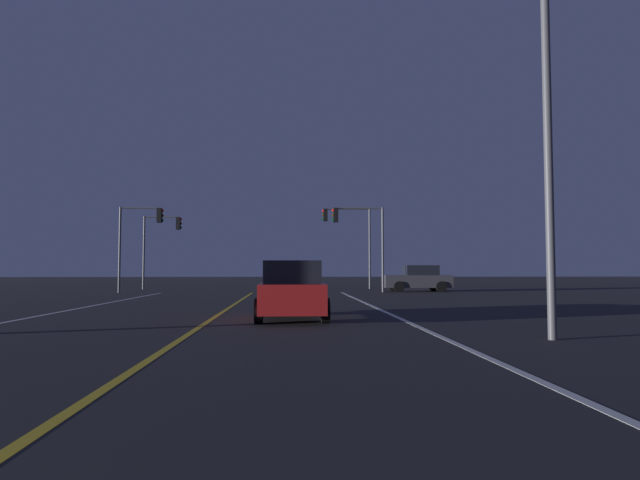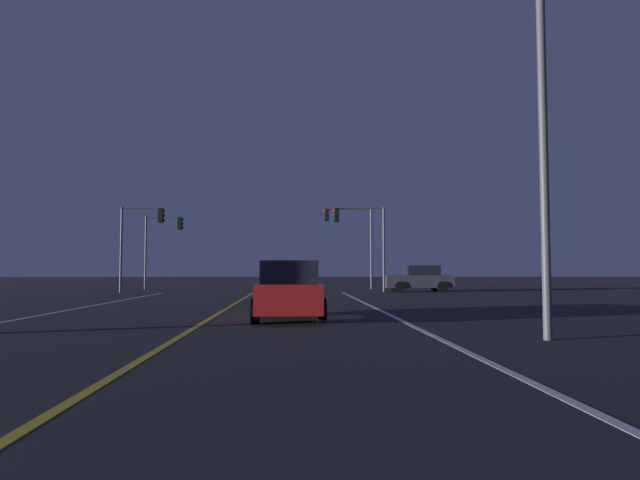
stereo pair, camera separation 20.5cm
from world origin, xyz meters
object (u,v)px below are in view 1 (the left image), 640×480
(traffic_light_near_left, at_px, (141,229))
(car_crossing_side, at_px, (418,279))
(car_lead_same_lane, at_px, (292,291))
(traffic_light_far_right, at_px, (348,229))
(traffic_light_near_right, at_px, (358,229))
(traffic_light_far_left, at_px, (162,235))
(street_lamp_right_near, at_px, (526,100))

(traffic_light_near_left, bearing_deg, car_crossing_side, 2.80)
(car_crossing_side, bearing_deg, traffic_light_near_left, 2.80)
(car_lead_same_lane, relative_size, traffic_light_near_left, 0.81)
(car_lead_same_lane, relative_size, traffic_light_far_right, 0.73)
(car_lead_same_lane, relative_size, traffic_light_near_right, 0.80)
(traffic_light_far_right, distance_m, traffic_light_far_left, 13.43)
(car_lead_same_lane, height_order, traffic_light_far_right, traffic_light_far_right)
(traffic_light_far_right, height_order, street_lamp_right_near, street_lamp_right_near)
(car_lead_same_lane, distance_m, traffic_light_far_left, 25.25)
(car_crossing_side, height_order, traffic_light_near_right, traffic_light_near_right)
(car_lead_same_lane, bearing_deg, traffic_light_far_left, 21.59)
(traffic_light_near_right, bearing_deg, car_lead_same_lane, 76.51)
(traffic_light_far_left, relative_size, street_lamp_right_near, 0.66)
(traffic_light_near_right, bearing_deg, traffic_light_far_left, -22.18)
(traffic_light_near_left, relative_size, street_lamp_right_near, 0.66)
(car_crossing_side, bearing_deg, traffic_light_far_right, -48.86)
(car_lead_same_lane, distance_m, traffic_light_near_left, 20.29)
(traffic_light_near_right, xyz_separation_m, traffic_light_near_left, (-13.51, -0.00, -0.09))
(traffic_light_near_left, relative_size, traffic_light_far_right, 0.89)
(traffic_light_near_right, bearing_deg, traffic_light_near_left, 0.00)
(street_lamp_right_near, bearing_deg, traffic_light_near_left, -58.08)
(traffic_light_near_right, relative_size, traffic_light_far_right, 0.91)
(street_lamp_right_near, bearing_deg, traffic_light_near_right, -88.38)
(traffic_light_near_right, distance_m, traffic_light_near_left, 13.51)
(car_crossing_side, height_order, traffic_light_far_right, traffic_light_far_right)
(traffic_light_far_right, relative_size, street_lamp_right_near, 0.75)
(car_lead_same_lane, bearing_deg, traffic_light_far_right, -10.21)
(traffic_light_far_left, bearing_deg, traffic_light_near_left, -90.22)
(street_lamp_right_near, bearing_deg, traffic_light_far_left, -63.40)
(traffic_light_far_right, bearing_deg, car_crossing_side, 131.14)
(traffic_light_near_left, distance_m, traffic_light_far_left, 5.50)
(car_crossing_side, xyz_separation_m, traffic_light_far_left, (-17.47, 4.65, 3.07))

